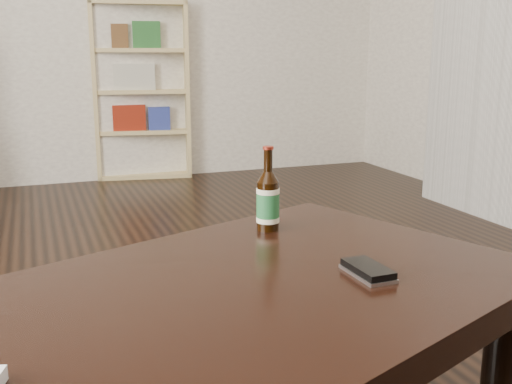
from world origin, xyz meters
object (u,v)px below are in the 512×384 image
object	(u,v)px
bookshelf	(140,87)
phone	(368,271)
beer_bottle	(268,201)
coffee_table	(219,326)

from	to	relation	value
bookshelf	phone	size ratio (longest dim) A/B	10.36
bookshelf	beer_bottle	bearing A→B (deg)	-84.81
coffee_table	beer_bottle	xyz separation A→B (m)	(0.23, 0.34, 0.13)
beer_bottle	phone	distance (m)	0.36
coffee_table	phone	bearing A→B (deg)	-1.92
bookshelf	phone	xyz separation A→B (m)	(-0.17, -3.35, -0.17)
beer_bottle	bookshelf	bearing A→B (deg)	85.52
bookshelf	phone	world-z (taller)	bookshelf
coffee_table	beer_bottle	distance (m)	0.43
phone	beer_bottle	bearing A→B (deg)	99.12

